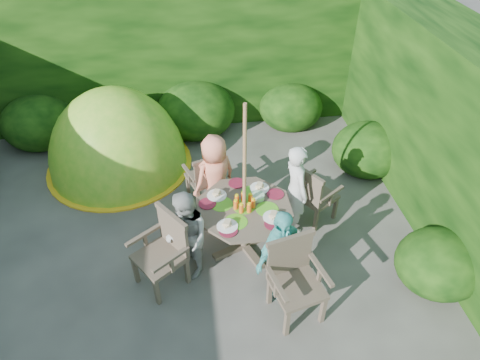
{
  "coord_description": "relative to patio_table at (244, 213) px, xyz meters",
  "views": [
    {
      "loc": [
        0.48,
        -3.67,
        4.38
      ],
      "look_at": [
        1.06,
        0.68,
        0.85
      ],
      "focal_mm": 32.0,
      "sensor_mm": 36.0,
      "label": 1
    }
  ],
  "objects": [
    {
      "name": "child_back",
      "position": [
        -0.31,
        0.74,
        0.04
      ],
      "size": [
        0.77,
        0.68,
        1.32
      ],
      "primitive_type": "imported",
      "rotation": [
        0.0,
        0.0,
        3.65
      ],
      "color": "#FF8A69",
      "rests_on": "ground"
    },
    {
      "name": "child_right",
      "position": [
        0.74,
        0.3,
        0.06
      ],
      "size": [
        0.43,
        0.56,
        1.37
      ],
      "primitive_type": "imported",
      "rotation": [
        0.0,
        0.0,
        1.79
      ],
      "color": "silver",
      "rests_on": "ground"
    },
    {
      "name": "patio_table",
      "position": [
        0.0,
        0.0,
        0.0
      ],
      "size": [
        1.65,
        1.65,
        0.88
      ],
      "rotation": [
        0.0,
        0.0,
        0.39
      ],
      "color": "#42362B",
      "rests_on": "ground"
    },
    {
      "name": "garden_chair_front",
      "position": [
        0.42,
        -1.01,
        -0.1
      ],
      "size": [
        0.69,
        0.65,
        0.98
      ],
      "rotation": [
        0.0,
        0.0,
        0.24
      ],
      "color": "#42362B",
      "rests_on": "ground"
    },
    {
      "name": "garden_chair_right",
      "position": [
        1.02,
        0.4,
        -0.13
      ],
      "size": [
        0.7,
        0.72,
        0.91
      ],
      "rotation": [
        0.0,
        0.0,
        2.15
      ],
      "color": "#42362B",
      "rests_on": "ground"
    },
    {
      "name": "dome_tent",
      "position": [
        -1.82,
        2.11,
        -0.62
      ],
      "size": [
        2.63,
        2.63,
        2.75
      ],
      "rotation": [
        0.0,
        0.0,
        0.19
      ],
      "color": "#62B823",
      "rests_on": "ground"
    },
    {
      "name": "child_left",
      "position": [
        -0.74,
        -0.31,
        0.0
      ],
      "size": [
        0.64,
        0.73,
        1.25
      ],
      "primitive_type": "imported",
      "rotation": [
        0.0,
        0.0,
        -1.24
      ],
      "color": "#A2A29D",
      "rests_on": "ground"
    },
    {
      "name": "garden_chair_left",
      "position": [
        -1.03,
        -0.4,
        -0.1
      ],
      "size": [
        0.76,
        0.77,
        0.97
      ],
      "rotation": [
        0.0,
        0.0,
        -0.93
      ],
      "color": "#42362B",
      "rests_on": "ground"
    },
    {
      "name": "garden_chair_back",
      "position": [
        -0.42,
        1.02,
        -0.16
      ],
      "size": [
        0.64,
        0.6,
        0.86
      ],
      "rotation": [
        0.0,
        0.0,
        3.51
      ],
      "color": "#42362B",
      "rests_on": "ground"
    },
    {
      "name": "hedge_enclosure",
      "position": [
        -1.07,
        1.05,
        0.63
      ],
      "size": [
        9.0,
        9.0,
        2.5
      ],
      "color": "black",
      "rests_on": "ground"
    },
    {
      "name": "parasol_pole",
      "position": [
        -0.0,
        -0.0,
        0.48
      ],
      "size": [
        0.06,
        0.06,
        2.2
      ],
      "primitive_type": "cylinder",
      "rotation": [
        0.0,
        0.0,
        0.39
      ],
      "color": "olive",
      "rests_on": "ground"
    },
    {
      "name": "ground",
      "position": [
        -1.07,
        -0.28,
        -0.62
      ],
      "size": [
        60.0,
        60.0,
        0.0
      ],
      "primitive_type": "plane",
      "color": "#44413C",
      "rests_on": "ground"
    },
    {
      "name": "child_front",
      "position": [
        0.3,
        -0.74,
        0.01
      ],
      "size": [
        0.78,
        0.7,
        1.27
      ],
      "primitive_type": "imported",
      "rotation": [
        0.0,
        0.0,
        0.66
      ],
      "color": "#53C2BD",
      "rests_on": "ground"
    }
  ]
}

